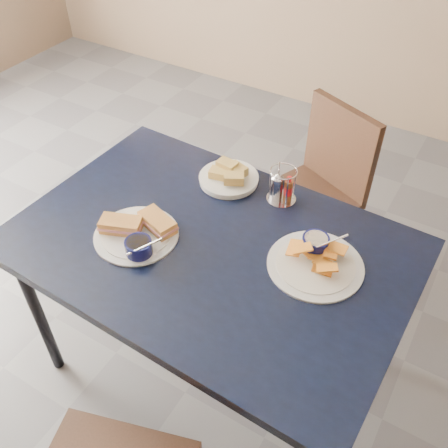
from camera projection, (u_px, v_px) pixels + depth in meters
The scene contains 7 objects.
ground at pixel (185, 392), 2.10m from camera, with size 6.00×6.00×0.00m, color #55555A.
dining_table at pixel (211, 255), 1.73m from camera, with size 1.37×0.94×0.75m.
chair_far at pixel (316, 178), 2.39m from camera, with size 0.52×0.52×0.85m.
sandwich_plate at pixel (138, 232), 1.70m from camera, with size 0.31×0.29×0.12m.
plantain_plate at pixel (316, 258), 1.62m from camera, with size 0.31×0.31×0.12m.
bread_basket at pixel (229, 177), 1.93m from camera, with size 0.23×0.23×0.07m.
condiment_caddy at pixel (281, 187), 1.83m from camera, with size 0.11×0.11×0.14m.
Camera 1 is at (0.68, -0.82, 1.95)m, focal length 40.00 mm.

